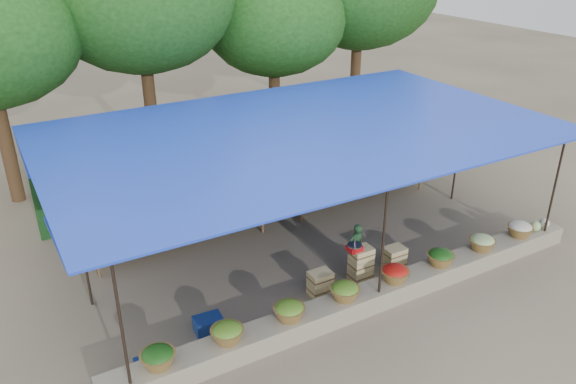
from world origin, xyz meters
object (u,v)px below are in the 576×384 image
weighing_scale (354,247)px  blue_crate_front (152,367)px  crate_counter (359,267)px  vendor_seated (356,246)px  blue_crate_back (209,324)px

weighing_scale → blue_crate_front: 4.54m
crate_counter → vendor_seated: (0.22, 0.45, 0.22)m
blue_crate_back → weighing_scale: bearing=3.6°
blue_crate_front → blue_crate_back: bearing=25.6°
weighing_scale → blue_crate_back: size_ratio=0.62×
blue_crate_front → blue_crate_back: (1.23, 0.56, -0.00)m
crate_counter → vendor_seated: size_ratio=2.23×
vendor_seated → blue_crate_back: vendor_seated is taller
vendor_seated → blue_crate_back: (-3.60, -0.43, -0.37)m
weighing_scale → crate_counter: bearing=-0.0°
blue_crate_front → vendor_seated: bearing=12.8°
weighing_scale → blue_crate_front: size_ratio=0.61×
vendor_seated → blue_crate_back: bearing=2.5°
crate_counter → weighing_scale: 0.56m
weighing_scale → blue_crate_front: (-4.45, -0.54, -0.69)m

